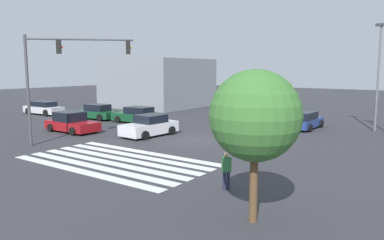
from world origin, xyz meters
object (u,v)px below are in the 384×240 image
object	(u,v)px
car_3	(303,120)
car_4	(97,112)
tree_corner_a	(255,116)
car_5	(150,126)
car_1	(138,116)
pedestrian	(226,169)
street_light_pole_b	(379,68)
car_2	(72,123)
car_0	(44,108)
traffic_signal_mast	(59,67)

from	to	relation	value
car_3	car_4	world-z (taller)	car_4
tree_corner_a	car_5	bearing A→B (deg)	143.31
car_4	tree_corner_a	distance (m)	26.81
car_1	pedestrian	bearing A→B (deg)	141.13
car_4	car_5	world-z (taller)	car_5
pedestrian	tree_corner_a	distance (m)	4.10
car_4	pedestrian	size ratio (longest dim) A/B	2.78
pedestrian	street_light_pole_b	xyz separation A→B (m)	(2.32, 18.91, 4.04)
car_1	car_2	world-z (taller)	car_2
car_4	street_light_pole_b	bearing A→B (deg)	-165.92
car_1	street_light_pole_b	bearing A→B (deg)	-160.79
car_0	traffic_signal_mast	bearing A→B (deg)	147.73
car_1	car_5	size ratio (longest dim) A/B	1.10
car_2	car_4	xyz separation A→B (m)	(-4.07, 5.94, -0.02)
car_0	tree_corner_a	world-z (taller)	tree_corner_a
car_0	tree_corner_a	size ratio (longest dim) A/B	1.01
car_0	car_1	size ratio (longest dim) A/B	0.99
traffic_signal_mast	car_3	distance (m)	18.96
car_1	tree_corner_a	world-z (taller)	tree_corner_a
car_0	car_1	xyz separation A→B (m)	(12.39, 1.25, -0.01)
tree_corner_a	car_4	bearing A→B (deg)	149.83
street_light_pole_b	tree_corner_a	world-z (taller)	street_light_pole_b
car_0	car_4	bearing A→B (deg)	-176.77
car_5	tree_corner_a	xyz separation A→B (m)	(12.94, -9.64, 2.69)
car_1	car_2	distance (m)	6.48
car_3	tree_corner_a	distance (m)	20.08
car_2	car_3	size ratio (longest dim) A/B	1.05
car_4	street_light_pole_b	distance (m)	24.73
car_2	street_light_pole_b	bearing A→B (deg)	37.04
traffic_signal_mast	tree_corner_a	distance (m)	15.91
tree_corner_a	car_1	bearing A→B (deg)	142.55
car_5	pedestrian	distance (m)	12.96
car_2	traffic_signal_mast	bearing A→B (deg)	-42.17
car_4	car_5	distance (m)	10.80
traffic_signal_mast	car_0	world-z (taller)	traffic_signal_mast
pedestrian	traffic_signal_mast	bearing A→B (deg)	39.62
car_5	car_4	bearing A→B (deg)	-106.30
tree_corner_a	pedestrian	bearing A→B (deg)	135.30
street_light_pole_b	car_5	bearing A→B (deg)	-138.40
car_4	pedestrian	xyz separation A→B (m)	(20.78, -11.15, 0.17)
car_0	pedestrian	distance (m)	30.09
traffic_signal_mast	street_light_pole_b	bearing A→B (deg)	3.19
car_0	car_4	xyz separation A→B (m)	(7.46, 0.76, 0.00)
car_0	street_light_pole_b	bearing A→B (deg)	-167.03
car_2	car_0	bearing A→B (deg)	157.11
car_3	car_4	xyz separation A→B (m)	(-18.12, -5.86, 0.00)
car_2	street_light_pole_b	xyz separation A→B (m)	(19.03, 13.70, 4.20)
traffic_signal_mast	car_1	distance (m)	11.14
car_2	tree_corner_a	bearing A→B (deg)	-20.17
car_0	car_2	distance (m)	12.64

